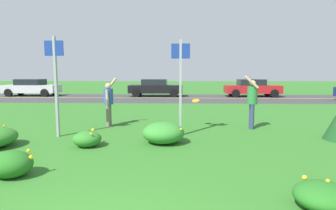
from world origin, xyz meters
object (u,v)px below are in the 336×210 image
car_silver_leftmost (32,87)px  car_black_center_left (156,88)px  car_red_center_right (252,88)px  frisbee_orange (196,101)px  sign_post_by_roadside (180,79)px  sign_post_near_path (56,77)px  person_catcher_green_shirt (252,100)px  person_thrower_blue_shirt (109,100)px

car_silver_leftmost → car_black_center_left: bearing=0.0°
car_red_center_right → frisbee_orange: bearing=-112.6°
sign_post_by_roadside → car_red_center_right: bearing=67.5°
car_red_center_right → car_silver_leftmost: bearing=180.0°
frisbee_orange → car_silver_leftmost: 18.86m
frisbee_orange → car_black_center_left: size_ratio=0.06×
car_silver_leftmost → car_black_center_left: same height
sign_post_by_roadside → frisbee_orange: sign_post_by_roadside is taller
frisbee_orange → car_silver_leftmost: (-13.34, 13.34, -0.20)m
sign_post_near_path → sign_post_by_roadside: bearing=4.2°
sign_post_near_path → person_catcher_green_shirt: bearing=13.0°
person_catcher_green_shirt → car_silver_leftmost: person_catcher_green_shirt is taller
person_catcher_green_shirt → car_red_center_right: bearing=75.0°
sign_post_near_path → person_catcher_green_shirt: 6.39m
frisbee_orange → car_red_center_right: (5.54, 13.34, -0.20)m
person_thrower_blue_shirt → person_catcher_green_shirt: person_catcher_green_shirt is taller
person_catcher_green_shirt → frisbee_orange: 1.93m
frisbee_orange → car_silver_leftmost: car_silver_leftmost is taller
person_thrower_blue_shirt → frisbee_orange: person_thrower_blue_shirt is taller
person_thrower_blue_shirt → person_catcher_green_shirt: (5.07, -0.32, 0.07)m
car_silver_leftmost → car_red_center_right: same height
frisbee_orange → car_silver_leftmost: bearing=135.0°
person_catcher_green_shirt → car_red_center_right: person_catcher_green_shirt is taller
person_thrower_blue_shirt → person_catcher_green_shirt: bearing=-3.6°
car_red_center_right → car_black_center_left: bearing=180.0°
person_thrower_blue_shirt → sign_post_near_path: bearing=-122.5°
sign_post_by_roadside → person_thrower_blue_shirt: bearing=150.4°
car_red_center_right → sign_post_by_roadside: bearing=-112.5°
car_silver_leftmost → car_red_center_right: (18.88, 0.00, 0.00)m
sign_post_near_path → person_thrower_blue_shirt: bearing=57.5°
sign_post_near_path → frisbee_orange: bearing=21.3°
sign_post_by_roadside → person_thrower_blue_shirt: (-2.60, 1.48, -0.81)m
sign_post_by_roadside → sign_post_near_path: bearing=-175.8°
car_silver_leftmost → frisbee_orange: bearing=-45.0°
sign_post_by_roadside → car_red_center_right: size_ratio=0.65×
sign_post_by_roadside → car_black_center_left: sign_post_by_roadside is taller
person_catcher_green_shirt → car_black_center_left: size_ratio=0.41×
sign_post_by_roadside → car_black_center_left: (-2.02, 14.73, -1.02)m
frisbee_orange → car_red_center_right: 14.45m
sign_post_by_roadside → car_black_center_left: 14.90m
sign_post_near_path → car_black_center_left: size_ratio=0.67×
sign_post_by_roadside → car_silver_leftmost: (-12.78, 14.73, -1.02)m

